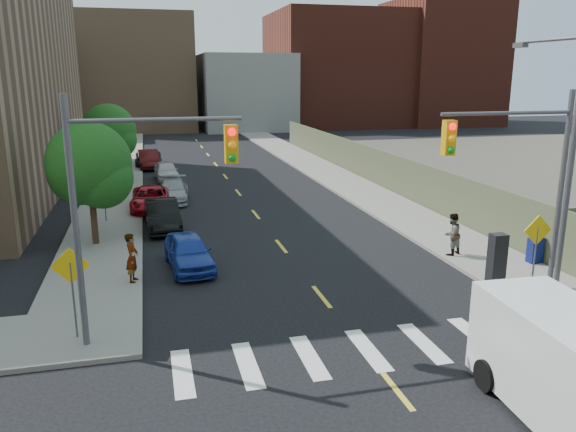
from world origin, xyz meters
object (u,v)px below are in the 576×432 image
payphone (497,259)px  pedestrian_west (132,258)px  parked_car_grey (148,158)px  parked_car_black (162,215)px  parked_car_silver (173,191)px  cargo_van (573,370)px  parked_car_white (166,171)px  pedestrian_east (452,234)px  parked_car_maroon (149,159)px  parked_car_blue (189,252)px  mailbox (535,248)px  parked_car_red (151,199)px

payphone → pedestrian_west: (-12.60, 3.40, -0.02)m
pedestrian_west → parked_car_grey: bearing=10.8°
parked_car_black → parked_car_grey: parked_car_black is taller
parked_car_silver → payphone: 20.12m
cargo_van → payphone: cargo_van is taller
parked_car_black → payphone: 15.73m
payphone → pedestrian_west: payphone is taller
parked_car_silver → cargo_van: bearing=-68.7°
cargo_van → parked_car_white: bearing=105.8°
pedestrian_east → pedestrian_west: bearing=-21.7°
parked_car_maroon → pedestrian_east: (11.98, -26.60, 0.30)m
parked_car_grey → cargo_van: bearing=-77.0°
parked_car_blue → parked_car_maroon: 25.25m
parked_car_white → parked_car_grey: bearing=96.3°
parked_car_blue → mailbox: mailbox is taller
parked_car_blue → parked_car_white: 19.46m
pedestrian_west → parked_car_blue: bearing=-44.6°
parked_car_black → parked_car_white: parked_car_black is taller
parked_car_silver → pedestrian_east: bearing=-47.3°
parked_car_grey → mailbox: size_ratio=3.60×
parked_car_silver → parked_car_maroon: (-1.30, 12.83, 0.09)m
parked_car_maroon → mailbox: size_ratio=3.52×
parked_car_grey → payphone: bearing=-68.8°
parked_car_white → pedestrian_west: pedestrian_west is taller
cargo_van → pedestrian_east: 11.46m
parked_car_blue → pedestrian_west: bearing=-152.3°
parked_car_red → mailbox: mailbox is taller
parked_car_white → parked_car_maroon: bearing=98.5°
parked_car_blue → payphone: (10.50, -4.76, 0.39)m
parked_car_blue → parked_car_white: bearing=85.0°
pedestrian_east → parked_car_silver: bearing=-73.8°
parked_car_silver → mailbox: size_ratio=3.50×
parked_car_black → parked_car_maroon: (-0.47, 19.07, 0.01)m
parked_car_black → parked_car_silver: size_ratio=0.99×
parked_car_black → parked_car_maroon: bearing=88.0°
parked_car_white → cargo_van: (7.36, -31.77, 0.62)m
parked_car_maroon → mailbox: (14.70, -28.30, 0.03)m
parked_car_blue → pedestrian_east: 10.78m
parked_car_white → mailbox: size_ratio=3.19×
payphone → pedestrian_east: payphone is taller
parked_car_white → mailbox: bearing=-62.3°
mailbox → pedestrian_east: bearing=145.0°
parked_car_silver → cargo_van: (7.25, -24.70, 0.67)m
parked_car_blue → parked_car_silver: 12.39m
parked_car_blue → parked_car_red: bearing=91.8°
parked_car_grey → parked_car_red: bearing=-89.4°
parked_car_white → parked_car_grey: parked_car_white is taller
parked_car_blue → parked_car_maroon: (-1.30, 25.22, 0.05)m
parked_car_red → parked_car_maroon: 14.82m
mailbox → parked_car_white: bearing=118.0°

